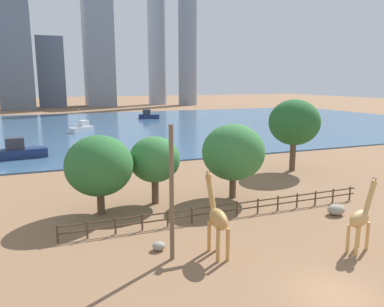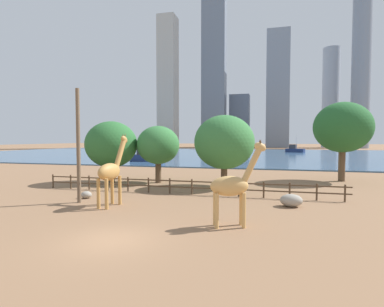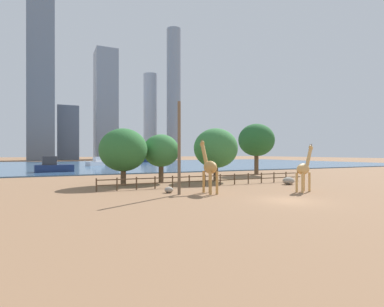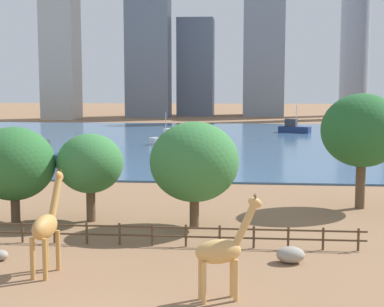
{
  "view_description": "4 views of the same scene",
  "coord_description": "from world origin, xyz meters",
  "px_view_note": "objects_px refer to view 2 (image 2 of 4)",
  "views": [
    {
      "loc": [
        -13.25,
        -13.59,
        10.77
      ],
      "look_at": [
        2.49,
        26.32,
        2.55
      ],
      "focal_mm": 35.0,
      "sensor_mm": 36.0,
      "label": 1
    },
    {
      "loc": [
        7.04,
        -12.24,
        4.7
      ],
      "look_at": [
        -3.93,
        30.18,
        2.55
      ],
      "focal_mm": 28.0,
      "sensor_mm": 36.0,
      "label": 2
    },
    {
      "loc": [
        -16.76,
        -17.97,
        3.74
      ],
      "look_at": [
        0.59,
        19.39,
        3.66
      ],
      "focal_mm": 28.0,
      "sensor_mm": 36.0,
      "label": 3
    },
    {
      "loc": [
        6.15,
        -21.21,
        9.35
      ],
      "look_at": [
        1.99,
        23.73,
        4.09
      ],
      "focal_mm": 55.0,
      "sensor_mm": 36.0,
      "label": 4
    }
  ],
  "objects_px": {
    "giraffe_tall": "(233,186)",
    "boat_ferry": "(295,150)",
    "tree_right_tall": "(343,128)",
    "tree_center_broad": "(224,142)",
    "giraffe_companion": "(111,171)",
    "boulder_by_pole": "(86,195)",
    "boat_tug": "(147,156)",
    "boat_sailboat": "(220,152)",
    "tree_left_small": "(111,145)",
    "tree_left_large": "(158,145)",
    "boulder_near_fence": "(291,200)",
    "utility_pole": "(78,146)"
  },
  "relations": [
    {
      "from": "giraffe_tall",
      "to": "tree_left_small",
      "type": "height_order",
      "value": "tree_left_small"
    },
    {
      "from": "boulder_by_pole",
      "to": "tree_right_tall",
      "type": "relative_size",
      "value": 0.1
    },
    {
      "from": "giraffe_companion",
      "to": "boulder_by_pole",
      "type": "distance_m",
      "value": 4.35
    },
    {
      "from": "giraffe_companion",
      "to": "tree_center_broad",
      "type": "height_order",
      "value": "tree_center_broad"
    },
    {
      "from": "tree_left_large",
      "to": "tree_right_tall",
      "type": "distance_m",
      "value": 20.32
    },
    {
      "from": "tree_left_large",
      "to": "boat_tug",
      "type": "relative_size",
      "value": 0.89
    },
    {
      "from": "giraffe_tall",
      "to": "boat_ferry",
      "type": "distance_m",
      "value": 90.49
    },
    {
      "from": "giraffe_companion",
      "to": "tree_left_large",
      "type": "bearing_deg",
      "value": 8.76
    },
    {
      "from": "giraffe_companion",
      "to": "giraffe_tall",
      "type": "bearing_deg",
      "value": -103.22
    },
    {
      "from": "tree_left_large",
      "to": "tree_center_broad",
      "type": "height_order",
      "value": "tree_center_broad"
    },
    {
      "from": "giraffe_tall",
      "to": "boat_ferry",
      "type": "relative_size",
      "value": 0.73
    },
    {
      "from": "giraffe_tall",
      "to": "boat_ferry",
      "type": "xyz_separation_m",
      "value": [
        10.15,
        89.91,
        -1.1
      ]
    },
    {
      "from": "tree_left_large",
      "to": "boat_ferry",
      "type": "height_order",
      "value": "tree_left_large"
    },
    {
      "from": "tree_center_broad",
      "to": "boat_tug",
      "type": "bearing_deg",
      "value": 126.12
    },
    {
      "from": "boulder_near_fence",
      "to": "tree_left_small",
      "type": "bearing_deg",
      "value": 157.71
    },
    {
      "from": "tree_center_broad",
      "to": "tree_right_tall",
      "type": "bearing_deg",
      "value": 30.81
    },
    {
      "from": "tree_left_large",
      "to": "boat_tug",
      "type": "xyz_separation_m",
      "value": [
        -12.31,
        25.72,
        -2.82
      ]
    },
    {
      "from": "boulder_near_fence",
      "to": "boat_ferry",
      "type": "height_order",
      "value": "boat_ferry"
    },
    {
      "from": "tree_left_small",
      "to": "boat_ferry",
      "type": "height_order",
      "value": "tree_left_small"
    },
    {
      "from": "tree_right_tall",
      "to": "tree_center_broad",
      "type": "bearing_deg",
      "value": -149.19
    },
    {
      "from": "giraffe_companion",
      "to": "tree_right_tall",
      "type": "distance_m",
      "value": 25.62
    },
    {
      "from": "utility_pole",
      "to": "boat_sailboat",
      "type": "relative_size",
      "value": 1.5
    },
    {
      "from": "boulder_near_fence",
      "to": "boat_tug",
      "type": "distance_m",
      "value": 42.51
    },
    {
      "from": "utility_pole",
      "to": "tree_left_large",
      "type": "xyz_separation_m",
      "value": [
        2.04,
        10.9,
        -0.17
      ]
    },
    {
      "from": "boulder_near_fence",
      "to": "utility_pole",
      "type": "bearing_deg",
      "value": -170.62
    },
    {
      "from": "tree_left_large",
      "to": "tree_center_broad",
      "type": "distance_m",
      "value": 7.35
    },
    {
      "from": "boat_tug",
      "to": "boat_ferry",
      "type": "bearing_deg",
      "value": 51.08
    },
    {
      "from": "tree_right_tall",
      "to": "tree_left_small",
      "type": "distance_m",
      "value": 25.35
    },
    {
      "from": "boulder_by_pole",
      "to": "tree_right_tall",
      "type": "xyz_separation_m",
      "value": [
        21.76,
        15.49,
        5.65
      ]
    },
    {
      "from": "utility_pole",
      "to": "tree_left_large",
      "type": "height_order",
      "value": "utility_pole"
    },
    {
      "from": "giraffe_tall",
      "to": "tree_right_tall",
      "type": "height_order",
      "value": "tree_right_tall"
    },
    {
      "from": "boulder_near_fence",
      "to": "boulder_by_pole",
      "type": "relative_size",
      "value": 1.78
    },
    {
      "from": "giraffe_tall",
      "to": "giraffe_companion",
      "type": "distance_m",
      "value": 9.27
    },
    {
      "from": "boulder_by_pole",
      "to": "tree_right_tall",
      "type": "height_order",
      "value": "tree_right_tall"
    },
    {
      "from": "utility_pole",
      "to": "boulder_near_fence",
      "type": "distance_m",
      "value": 15.71
    },
    {
      "from": "boat_sailboat",
      "to": "giraffe_companion",
      "type": "bearing_deg",
      "value": 53.84
    },
    {
      "from": "giraffe_tall",
      "to": "tree_center_broad",
      "type": "height_order",
      "value": "tree_center_broad"
    },
    {
      "from": "boat_sailboat",
      "to": "tree_right_tall",
      "type": "bearing_deg",
      "value": 76.29
    },
    {
      "from": "giraffe_companion",
      "to": "tree_left_large",
      "type": "xyz_separation_m",
      "value": [
        -0.81,
        11.3,
        1.58
      ]
    },
    {
      "from": "boulder_near_fence",
      "to": "tree_left_small",
      "type": "xyz_separation_m",
      "value": [
        -17.97,
        7.37,
        3.64
      ]
    },
    {
      "from": "giraffe_tall",
      "to": "boat_tug",
      "type": "xyz_separation_m",
      "value": [
        -21.94,
        39.87,
        -1.01
      ]
    },
    {
      "from": "boat_ferry",
      "to": "boat_sailboat",
      "type": "bearing_deg",
      "value": -108.27
    },
    {
      "from": "giraffe_tall",
      "to": "tree_left_small",
      "type": "xyz_separation_m",
      "value": [
        -14.59,
        13.1,
        1.88
      ]
    },
    {
      "from": "boat_ferry",
      "to": "utility_pole",
      "type": "bearing_deg",
      "value": -81.02
    },
    {
      "from": "boat_tug",
      "to": "giraffe_companion",
      "type": "bearing_deg",
      "value": -76.72
    },
    {
      "from": "boulder_near_fence",
      "to": "tree_right_tall",
      "type": "xyz_separation_m",
      "value": [
        6.28,
        14.5,
        5.5
      ]
    },
    {
      "from": "tree_center_broad",
      "to": "utility_pole",
      "type": "bearing_deg",
      "value": -133.49
    },
    {
      "from": "giraffe_tall",
      "to": "giraffe_companion",
      "type": "xyz_separation_m",
      "value": [
        -8.82,
        2.85,
        0.23
      ]
    },
    {
      "from": "utility_pole",
      "to": "boulder_by_pole",
      "type": "xyz_separation_m",
      "value": [
        -0.42,
        1.49,
        -3.9
      ]
    },
    {
      "from": "tree_center_broad",
      "to": "tree_right_tall",
      "type": "height_order",
      "value": "tree_right_tall"
    }
  ]
}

